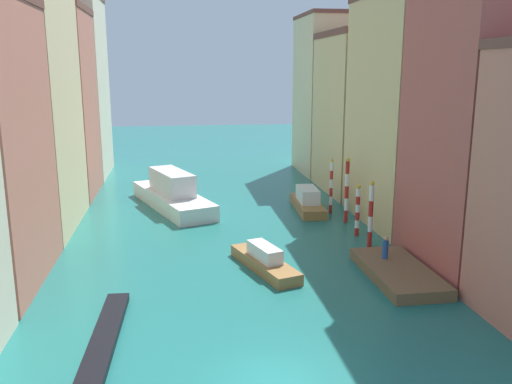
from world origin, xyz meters
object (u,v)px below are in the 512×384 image
(mooring_pole_1, at_px, (358,209))
(motorboat_1, at_px, (265,261))
(mooring_pole_0, at_px, (371,213))
(vaporetto_white, at_px, (172,194))
(gondola_black, at_px, (103,344))
(person_on_dock, at_px, (385,248))
(mooring_pole_3, at_px, (331,186))
(mooring_pole_2, at_px, (347,190))
(motorboat_0, at_px, (308,202))
(waterfront_dock, at_px, (398,272))

(mooring_pole_1, xyz_separation_m, motorboat_1, (-7.88, -5.81, -1.44))
(mooring_pole_0, distance_m, vaporetto_white, 18.87)
(motorboat_1, bearing_deg, gondola_black, -135.87)
(gondola_black, bearing_deg, mooring_pole_1, 40.66)
(person_on_dock, height_order, mooring_pole_3, mooring_pole_3)
(mooring_pole_1, height_order, mooring_pole_3, mooring_pole_3)
(person_on_dock, height_order, gondola_black, person_on_dock)
(mooring_pole_0, relative_size, mooring_pole_2, 0.89)
(person_on_dock, xyz_separation_m, mooring_pole_1, (0.55, 6.80, 0.68))
(mooring_pole_3, relative_size, motorboat_0, 0.66)
(mooring_pole_0, distance_m, mooring_pole_2, 6.16)
(mooring_pole_2, xyz_separation_m, motorboat_1, (-8.18, -9.35, -2.14))
(waterfront_dock, bearing_deg, mooring_pole_2, 86.95)
(mooring_pole_1, height_order, mooring_pole_2, mooring_pole_2)
(vaporetto_white, bearing_deg, waterfront_dock, -55.26)
(mooring_pole_2, height_order, mooring_pole_3, mooring_pole_2)
(mooring_pole_2, relative_size, motorboat_1, 0.77)
(waterfront_dock, relative_size, mooring_pole_1, 1.94)
(waterfront_dock, xyz_separation_m, person_on_dock, (-0.21, 1.57, 0.97))
(gondola_black, bearing_deg, person_on_dock, 24.83)
(vaporetto_white, xyz_separation_m, motorboat_1, (5.57, -16.35, -0.64))
(waterfront_dock, relative_size, person_on_dock, 5.38)
(person_on_dock, xyz_separation_m, motorboat_0, (-1.25, 14.57, -0.55))
(vaporetto_white, bearing_deg, mooring_pole_2, -27.00)
(person_on_dock, distance_m, mooring_pole_3, 13.31)
(mooring_pole_0, xyz_separation_m, gondola_black, (-16.55, -11.58, -2.20))
(mooring_pole_0, height_order, motorboat_0, mooring_pole_0)
(mooring_pole_0, bearing_deg, motorboat_1, -157.97)
(mooring_pole_3, distance_m, vaporetto_white, 14.00)
(person_on_dock, height_order, mooring_pole_1, mooring_pole_1)
(gondola_black, bearing_deg, mooring_pole_2, 46.51)
(mooring_pole_1, bearing_deg, waterfront_dock, -92.31)
(mooring_pole_3, xyz_separation_m, motorboat_0, (-1.69, 1.31, -1.64))
(person_on_dock, bearing_deg, waterfront_dock, -82.20)
(mooring_pole_0, bearing_deg, motorboat_0, 99.95)
(person_on_dock, bearing_deg, motorboat_1, 172.27)
(mooring_pole_1, xyz_separation_m, motorboat_0, (-1.80, 7.77, -1.23))
(mooring_pole_2, distance_m, motorboat_0, 5.10)
(waterfront_dock, height_order, motorboat_1, motorboat_1)
(mooring_pole_0, relative_size, motorboat_0, 0.66)
(mooring_pole_2, bearing_deg, motorboat_1, -131.19)
(person_on_dock, distance_m, gondola_black, 17.64)
(person_on_dock, bearing_deg, gondola_black, -155.17)
(mooring_pole_1, height_order, motorboat_1, mooring_pole_1)
(person_on_dock, xyz_separation_m, mooring_pole_2, (0.85, 10.34, 1.38))
(waterfront_dock, height_order, gondola_black, waterfront_dock)
(vaporetto_white, bearing_deg, mooring_pole_1, -38.09)
(mooring_pole_0, relative_size, gondola_black, 0.46)
(mooring_pole_0, relative_size, motorboat_1, 0.68)
(gondola_black, height_order, motorboat_0, motorboat_0)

